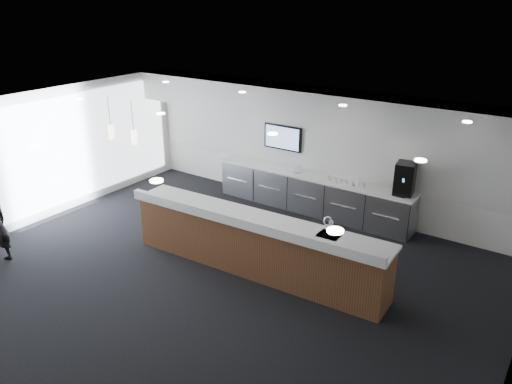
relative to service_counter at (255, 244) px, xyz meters
The scene contains 23 objects.
ground 0.94m from the service_counter, 129.32° to the right, with size 10.00×10.00×0.00m, color black.
ceiling 2.54m from the service_counter, 129.32° to the right, with size 10.00×8.00×0.02m, color black.
back_wall 3.58m from the service_counter, 97.80° to the left, with size 10.00×0.02×3.00m, color white.
left_wall 5.58m from the service_counter, behind, with size 0.02×8.00×3.00m, color white.
soffit_bulkhead 3.66m from the service_counter, 98.96° to the left, with size 10.00×0.90×0.70m, color silver.
alcove_panel 3.58m from the service_counter, 97.86° to the left, with size 9.80×0.06×1.40m, color silver.
window_blinds_wall 5.54m from the service_counter, behind, with size 0.04×7.36×2.55m, color white.
back_credenza 3.10m from the service_counter, 98.70° to the left, with size 5.06×0.66×0.95m.
wall_tv 3.80m from the service_counter, 113.79° to the left, with size 1.05×0.08×0.62m.
pendant_left 3.33m from the service_counter, behind, with size 0.12×0.12×0.30m, color #F7E6C1.
pendant_right 3.95m from the service_counter, behind, with size 0.12×0.12×0.30m, color #F7E6C1.
ceiling_can_lights 2.51m from the service_counter, 129.32° to the right, with size 7.00×5.00×0.02m, color white, non-canonical shape.
service_counter is the anchor object (origin of this frame).
coffee_machine 3.66m from the service_counter, 61.14° to the left, with size 0.46×0.56×0.70m.
info_sign_left 3.15m from the service_counter, 105.49° to the left, with size 0.17×0.02×0.24m, color silver.
info_sign_right 3.11m from the service_counter, 77.56° to the left, with size 0.17×0.02×0.22m, color silver.
cup_0 3.13m from the service_counter, 73.61° to the left, with size 0.11×0.11×0.10m, color white.
cup_1 3.10m from the service_counter, 76.12° to the left, with size 0.11×0.11×0.10m, color white.
cup_2 3.07m from the service_counter, 78.69° to the left, with size 0.11×0.11×0.10m, color white.
cup_3 3.04m from the service_counter, 81.30° to the left, with size 0.11×0.11×0.10m, color white.
cup_4 3.02m from the service_counter, 83.95° to the left, with size 0.11×0.11×0.10m, color white.
cup_5 3.01m from the service_counter, 86.62° to the left, with size 0.11×0.11×0.10m, color white.
cup_6 3.01m from the service_counter, 89.31° to the left, with size 0.11×0.11×0.10m, color white.
Camera 1 is at (5.24, -6.31, 5.02)m, focal length 35.00 mm.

